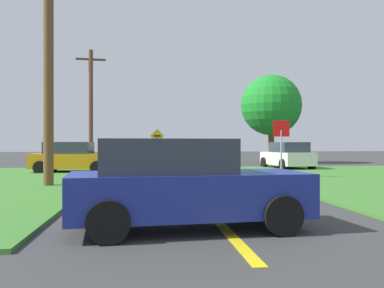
# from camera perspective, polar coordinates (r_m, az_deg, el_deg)

# --- Properties ---
(ground_plane) EXTENTS (120.00, 120.00, 0.00)m
(ground_plane) POSITION_cam_1_polar(r_m,az_deg,el_deg) (20.14, -2.30, -4.32)
(ground_plane) COLOR #393939
(lane_stripe_center) EXTENTS (0.20, 14.00, 0.01)m
(lane_stripe_center) POSITION_cam_1_polar(r_m,az_deg,el_deg) (12.21, 0.37, -7.15)
(lane_stripe_center) COLOR yellow
(lane_stripe_center) RESTS_ON ground
(stop_sign) EXTENTS (0.70, 0.15, 2.54)m
(stop_sign) POSITION_cam_1_polar(r_m,az_deg,el_deg) (18.52, 12.06, 0.79)
(stop_sign) COLOR #9EA0A8
(stop_sign) RESTS_ON ground
(car_approaching_junction) EXTENTS (3.90, 2.33, 1.62)m
(car_approaching_junction) POSITION_cam_1_polar(r_m,az_deg,el_deg) (31.39, -4.45, -1.28)
(car_approaching_junction) COLOR black
(car_approaching_junction) RESTS_ON ground
(parked_car_near_building) EXTENTS (4.27, 2.43, 1.62)m
(parked_car_near_building) POSITION_cam_1_polar(r_m,az_deg,el_deg) (22.63, -15.97, -1.80)
(parked_car_near_building) COLOR orange
(parked_car_near_building) RESTS_ON ground
(car_behind_on_main_road) EXTENTS (4.33, 2.22, 1.62)m
(car_behind_on_main_road) POSITION_cam_1_polar(r_m,az_deg,el_deg) (7.50, -1.29, -5.57)
(car_behind_on_main_road) COLOR navy
(car_behind_on_main_road) RESTS_ON ground
(car_on_crossroad) EXTENTS (2.42, 4.10, 1.62)m
(car_on_crossroad) POSITION_cam_1_polar(r_m,az_deg,el_deg) (25.76, 12.87, -1.58)
(car_on_crossroad) COLOR white
(car_on_crossroad) RESTS_ON ground
(utility_pole_near) EXTENTS (1.78, 0.50, 9.16)m
(utility_pole_near) POSITION_cam_1_polar(r_m,az_deg,el_deg) (15.79, -18.96, 11.49)
(utility_pole_near) COLOR brown
(utility_pole_near) RESTS_ON ground
(utility_pole_mid) EXTENTS (1.80, 0.34, 7.33)m
(utility_pole_mid) POSITION_cam_1_polar(r_m,az_deg,el_deg) (26.67, -13.61, 4.94)
(utility_pole_mid) COLOR brown
(utility_pole_mid) RESTS_ON ground
(direction_sign) EXTENTS (0.91, 0.08, 2.48)m
(direction_sign) POSITION_cam_1_polar(r_m,az_deg,el_deg) (26.77, -4.76, 0.06)
(direction_sign) COLOR slate
(direction_sign) RESTS_ON ground
(oak_tree_left) EXTENTS (4.76, 4.76, 6.94)m
(oak_tree_left) POSITION_cam_1_polar(r_m,az_deg,el_deg) (33.59, 10.74, 5.20)
(oak_tree_left) COLOR brown
(oak_tree_left) RESTS_ON ground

